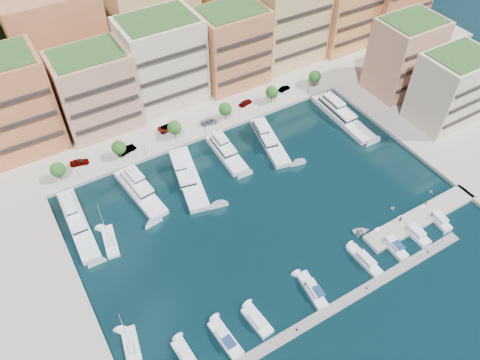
{
  "coord_description": "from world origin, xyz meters",
  "views": [
    {
      "loc": [
        -43.34,
        -60.76,
        86.71
      ],
      "look_at": [
        -3.44,
        6.07,
        6.0
      ],
      "focal_mm": 35.0,
      "sensor_mm": 36.0,
      "label": 1
    }
  ],
  "objects_px": {
    "cruiser_1": "(226,339)",
    "tender_0": "(361,231)",
    "cruiser_2": "(257,321)",
    "yacht_1": "(139,190)",
    "tree_0": "(58,170)",
    "tree_2": "(174,127)",
    "yacht_4": "(268,139)",
    "cruiser_9": "(438,219)",
    "tree_3": "(225,109)",
    "sailboat_0": "(132,348)",
    "cruiser_4": "(312,290)",
    "tree_1": "(119,148)",
    "car_5": "(284,88)",
    "lamppost_3": "(259,105)",
    "tender_3": "(431,192)",
    "lamppost_4": "(309,87)",
    "cruiser_7": "(392,245)",
    "yacht_2": "(187,175)",
    "tree_4": "(272,92)",
    "car_2": "(168,127)",
    "car_4": "(245,103)",
    "lamppost_0": "(77,172)",
    "tree_5": "(315,77)",
    "cruiser_6": "(365,260)",
    "car_3": "(209,122)",
    "yacht_6": "(340,114)",
    "cruiser_8": "(414,232)",
    "lamppost_1": "(144,147)",
    "lamppost_2": "(204,125)",
    "tender_1": "(392,208)",
    "yacht_3": "(225,151)",
    "sailboat_2": "(110,242)",
    "cruiser_0": "(188,360)",
    "person_1": "(426,203)",
    "car_1": "(127,149)",
    "yacht_0": "(76,220)"
  },
  "relations": [
    {
      "from": "lamppost_1",
      "to": "sailboat_2",
      "type": "height_order",
      "value": "sailboat_2"
    },
    {
      "from": "yacht_1",
      "to": "tender_3",
      "type": "bearing_deg",
      "value": -30.76
    },
    {
      "from": "sailboat_0",
      "to": "tree_0",
      "type": "bearing_deg",
      "value": 88.71
    },
    {
      "from": "car_5",
      "to": "tree_1",
      "type": "bearing_deg",
      "value": 84.28
    },
    {
      "from": "cruiser_6",
      "to": "person_1",
      "type": "bearing_deg",
      "value": 11.34
    },
    {
      "from": "tree_5",
      "to": "lamppost_2",
      "type": "relative_size",
      "value": 1.35
    },
    {
      "from": "lamppost_3",
      "to": "car_4",
      "type": "xyz_separation_m",
      "value": [
        -1.33,
        5.39,
        -2.08
      ]
    },
    {
      "from": "car_3",
      "to": "car_5",
      "type": "relative_size",
      "value": 1.19
    },
    {
      "from": "cruiser_2",
      "to": "yacht_1",
      "type": "bearing_deg",
      "value": 98.52
    },
    {
      "from": "tree_1",
      "to": "tree_2",
      "type": "bearing_deg",
      "value": 0.0
    },
    {
      "from": "yacht_4",
      "to": "cruiser_9",
      "type": "relative_size",
      "value": 2.71
    },
    {
      "from": "cruiser_4",
      "to": "car_4",
      "type": "relative_size",
      "value": 2.13
    },
    {
      "from": "tree_3",
      "to": "cruiser_4",
      "type": "xyz_separation_m",
      "value": [
        -12.14,
        -58.12,
        -4.17
      ]
    },
    {
      "from": "lamppost_3",
      "to": "yacht_3",
      "type": "xyz_separation_m",
      "value": [
        -16.89,
        -9.75,
        -2.62
      ]
    },
    {
      "from": "cruiser_2",
      "to": "car_5",
      "type": "height_order",
      "value": "car_5"
    },
    {
      "from": "tree_3",
      "to": "lamppost_3",
      "type": "bearing_deg",
      "value": -12.95
    },
    {
      "from": "tree_0",
      "to": "cruiser_1",
      "type": "bearing_deg",
      "value": -75.47
    },
    {
      "from": "yacht_6",
      "to": "cruiser_1",
      "type": "xyz_separation_m",
      "value": [
        -63.05,
        -42.65,
        -0.64
      ]
    },
    {
      "from": "yacht_1",
      "to": "cruiser_9",
      "type": "xyz_separation_m",
      "value": [
        57.36,
        -44.69,
        -0.54
      ]
    },
    {
      "from": "cruiser_1",
      "to": "tender_0",
      "type": "distance_m",
      "value": 40.53
    },
    {
      "from": "tree_2",
      "to": "tender_0",
      "type": "xyz_separation_m",
      "value": [
        23.02,
        -51.36,
        -4.33
      ]
    },
    {
      "from": "car_1",
      "to": "cruiser_8",
      "type": "bearing_deg",
      "value": -152.78
    },
    {
      "from": "lamppost_3",
      "to": "cruiser_7",
      "type": "height_order",
      "value": "lamppost_3"
    },
    {
      "from": "tree_2",
      "to": "tree_4",
      "type": "xyz_separation_m",
      "value": [
        32.0,
        0.0,
        0.0
      ]
    },
    {
      "from": "lamppost_4",
      "to": "cruiser_7",
      "type": "xyz_separation_m",
      "value": [
        -17.67,
        -55.81,
        -3.26
      ]
    },
    {
      "from": "car_3",
      "to": "cruiser_0",
      "type": "bearing_deg",
      "value": 159.53
    },
    {
      "from": "yacht_3",
      "to": "car_4",
      "type": "bearing_deg",
      "value": 44.23
    },
    {
      "from": "tree_3",
      "to": "yacht_6",
      "type": "distance_m",
      "value": 34.03
    },
    {
      "from": "tree_1",
      "to": "lamppost_1",
      "type": "relative_size",
      "value": 1.35
    },
    {
      "from": "lamppost_4",
      "to": "tender_0",
      "type": "bearing_deg",
      "value": -113.15
    },
    {
      "from": "tree_4",
      "to": "tender_1",
      "type": "height_order",
      "value": "tree_4"
    },
    {
      "from": "tree_3",
      "to": "tender_1",
      "type": "relative_size",
      "value": 4.18
    },
    {
      "from": "lamppost_0",
      "to": "sailboat_2",
      "type": "distance_m",
      "value": 22.39
    },
    {
      "from": "lamppost_4",
      "to": "tender_1",
      "type": "height_order",
      "value": "lamppost_4"
    },
    {
      "from": "yacht_6",
      "to": "car_1",
      "type": "xyz_separation_m",
      "value": [
        -59.89,
        16.98,
        0.64
      ]
    },
    {
      "from": "yacht_4",
      "to": "car_5",
      "type": "bearing_deg",
      "value": 44.9
    },
    {
      "from": "lamppost_0",
      "to": "tree_1",
      "type": "bearing_deg",
      "value": 10.85
    },
    {
      "from": "tree_1",
      "to": "car_5",
      "type": "distance_m",
      "value": 55.12
    },
    {
      "from": "cruiser_8",
      "to": "tender_1",
      "type": "relative_size",
      "value": 6.2
    },
    {
      "from": "tree_2",
      "to": "yacht_4",
      "type": "bearing_deg",
      "value": -32.52
    },
    {
      "from": "tree_3",
      "to": "tender_3",
      "type": "distance_m",
      "value": 59.34
    },
    {
      "from": "yacht_6",
      "to": "cruiser_8",
      "type": "xyz_separation_m",
      "value": [
        -12.85,
        -42.62,
        -0.66
      ]
    },
    {
      "from": "tree_4",
      "to": "car_2",
      "type": "relative_size",
      "value": 0.94
    },
    {
      "from": "tree_5",
      "to": "cruiser_6",
      "type": "bearing_deg",
      "value": -117.14
    },
    {
      "from": "yacht_4",
      "to": "yacht_0",
      "type": "bearing_deg",
      "value": -178.81
    },
    {
      "from": "tree_0",
      "to": "cruiser_9",
      "type": "xyz_separation_m",
      "value": [
        72.94,
        -58.08,
        -4.2
      ]
    },
    {
      "from": "lamppost_3",
      "to": "tender_3",
      "type": "bearing_deg",
      "value": -67.19
    },
    {
      "from": "yacht_1",
      "to": "yacht_2",
      "type": "height_order",
      "value": "same"
    },
    {
      "from": "lamppost_3",
      "to": "cruiser_9",
      "type": "distance_m",
      "value": 57.84
    },
    {
      "from": "tree_3",
      "to": "sailboat_0",
      "type": "relative_size",
      "value": 0.43
    }
  ]
}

